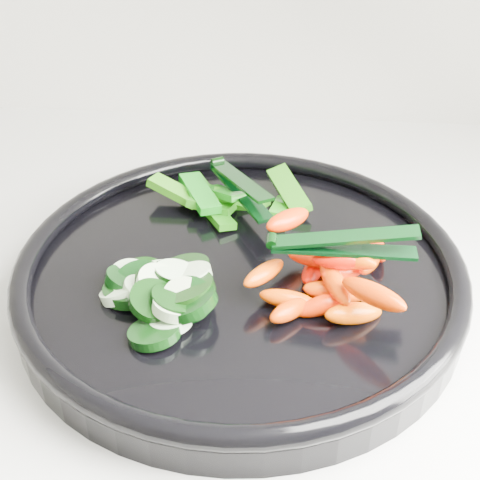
{
  "coord_description": "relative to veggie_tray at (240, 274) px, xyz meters",
  "views": [
    {
      "loc": [
        -0.32,
        1.2,
        1.3
      ],
      "look_at": [
        -0.36,
        1.64,
        0.99
      ],
      "focal_mm": 50.0,
      "sensor_mm": 36.0,
      "label": 1
    }
  ],
  "objects": [
    {
      "name": "veggie_tray",
      "position": [
        0.0,
        0.0,
        0.0
      ],
      "size": [
        0.48,
        0.48,
        0.04
      ],
      "color": "black",
      "rests_on": "counter"
    },
    {
      "name": "cucumber_pile",
      "position": [
        -0.06,
        -0.04,
        0.01
      ],
      "size": [
        0.11,
        0.12,
        0.04
      ],
      "color": "black",
      "rests_on": "veggie_tray"
    },
    {
      "name": "carrot_pile",
      "position": [
        0.07,
        -0.03,
        0.02
      ],
      "size": [
        0.13,
        0.15,
        0.06
      ],
      "color": "#FD1200",
      "rests_on": "veggie_tray"
    },
    {
      "name": "pepper_pile",
      "position": [
        -0.02,
        0.1,
        0.01
      ],
      "size": [
        0.16,
        0.1,
        0.04
      ],
      "color": "#206609",
      "rests_on": "veggie_tray"
    },
    {
      "name": "tong_carrot",
      "position": [
        0.08,
        -0.02,
        0.05
      ],
      "size": [
        0.11,
        0.02,
        0.02
      ],
      "color": "black",
      "rests_on": "carrot_pile"
    },
    {
      "name": "tong_pepper",
      "position": [
        -0.01,
        0.1,
        0.03
      ],
      "size": [
        0.07,
        0.11,
        0.02
      ],
      "color": "black",
      "rests_on": "pepper_pile"
    }
  ]
}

